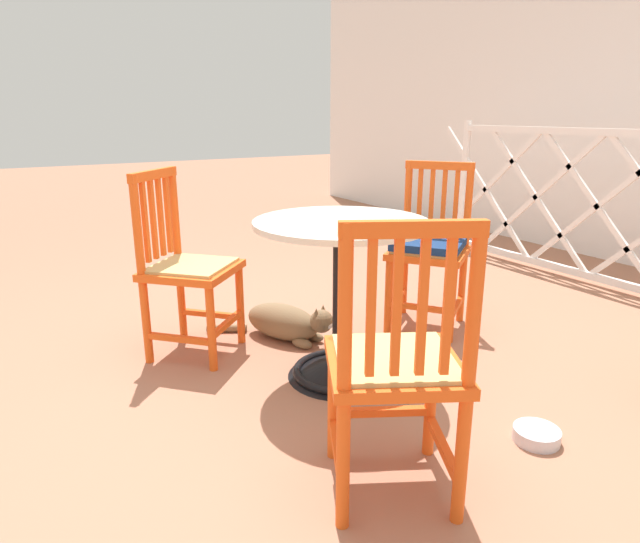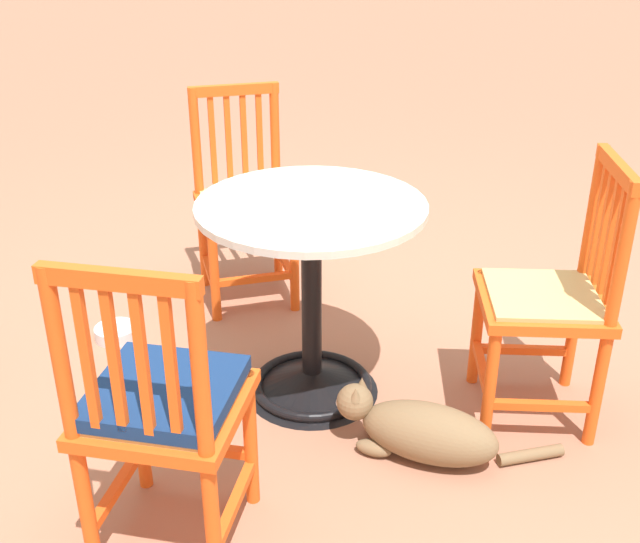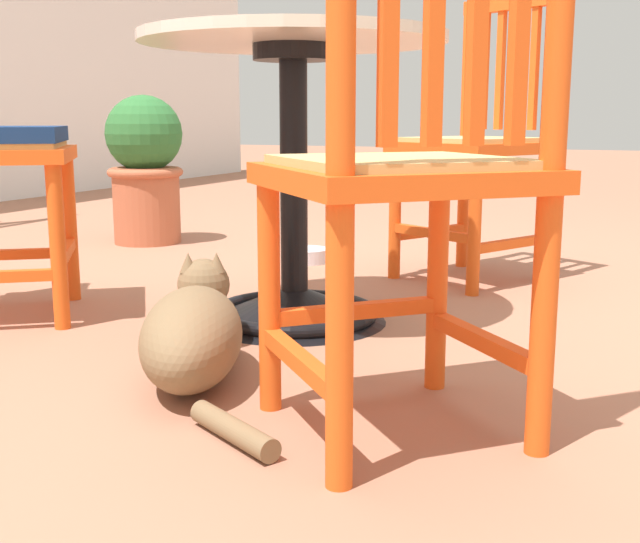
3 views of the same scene
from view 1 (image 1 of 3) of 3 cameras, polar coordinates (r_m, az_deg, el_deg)
ground_plane at (r=2.37m, az=-0.52°, el=-13.30°), size 24.00×24.00×0.00m
lattice_fence_panel at (r=4.21m, az=27.06°, el=6.09°), size 3.00×0.06×1.11m
cafe_table at (r=2.45m, az=2.13°, el=-4.91°), size 0.76×0.76×0.73m
orange_chair_near_fence at (r=2.74m, az=-13.77°, el=0.23°), size 0.57×0.57×0.91m
orange_chair_at_corner at (r=1.67m, az=7.94°, el=-10.04°), size 0.54×0.54×0.91m
orange_chair_tucked_in at (r=3.06m, az=11.39°, el=2.30°), size 0.56×0.56×0.91m
tabby_cat at (r=2.91m, az=-3.39°, el=-5.40°), size 0.60×0.52×0.23m
pet_water_bowl at (r=2.25m, az=21.72°, el=-15.62°), size 0.17×0.17×0.05m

